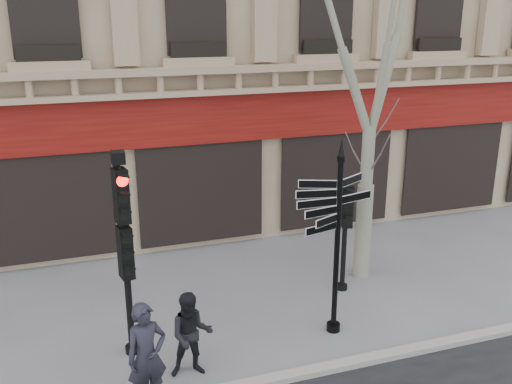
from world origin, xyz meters
The scene contains 8 objects.
ground centered at (0.00, 0.00, 0.00)m, with size 80.00×80.00×0.00m, color slate.
kerb centered at (0.00, -1.40, 0.06)m, with size 80.00×0.25×0.12m, color #989590.
fingerpost centered at (1.50, -0.18, 2.71)m, with size 1.80×1.80×4.04m.
traffic_signal_main centered at (-2.50, 0.36, 2.50)m, with size 0.49×0.38×3.96m.
traffic_signal_secondary centered at (2.50, 1.40, 1.81)m, with size 0.51×0.42×2.59m.
plane_tree centered at (3.27, 1.91, 6.36)m, with size 3.41×3.41×9.07m.
pedestrian_a centered at (-2.42, -1.30, 0.93)m, with size 0.68×0.45×1.87m, color #21202B.
pedestrian_b centered at (-1.56, -0.68, 0.80)m, with size 0.78×0.61×1.60m, color black.
Camera 1 is at (-3.32, -9.40, 6.27)m, focal length 40.00 mm.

